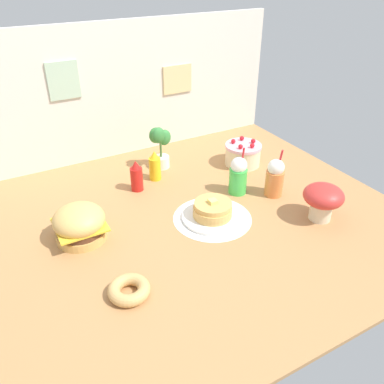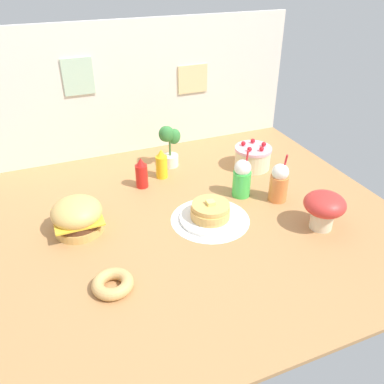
{
  "view_description": "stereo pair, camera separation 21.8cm",
  "coord_description": "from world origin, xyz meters",
  "px_view_note": "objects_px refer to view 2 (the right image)",
  "views": [
    {
      "loc": [
        -0.85,
        -1.55,
        1.25
      ],
      "look_at": [
        0.05,
        0.09,
        0.11
      ],
      "focal_mm": 37.15,
      "sensor_mm": 36.0,
      "label": 1
    },
    {
      "loc": [
        -0.66,
        -1.64,
        1.25
      ],
      "look_at": [
        0.05,
        0.09,
        0.11
      ],
      "focal_mm": 37.15,
      "sensor_mm": 36.0,
      "label": 2
    }
  ],
  "objects_px": {
    "orange_float_cup": "(279,183)",
    "potted_plant": "(169,144)",
    "layer_cake": "(253,157)",
    "ketchup_bottle": "(142,174)",
    "burger": "(77,216)",
    "pancake_stack": "(210,213)",
    "cream_soda_cup": "(242,178)",
    "mustard_bottle": "(162,164)",
    "donut_pink_glaze": "(113,283)",
    "mushroom_stool": "(324,207)"
  },
  "relations": [
    {
      "from": "pancake_stack",
      "to": "mushroom_stool",
      "type": "bearing_deg",
      "value": -29.06
    },
    {
      "from": "ketchup_bottle",
      "to": "mustard_bottle",
      "type": "distance_m",
      "value": 0.17
    },
    {
      "from": "mustard_bottle",
      "to": "mushroom_stool",
      "type": "bearing_deg",
      "value": -54.32
    },
    {
      "from": "burger",
      "to": "potted_plant",
      "type": "distance_m",
      "value": 0.85
    },
    {
      "from": "donut_pink_glaze",
      "to": "burger",
      "type": "bearing_deg",
      "value": 98.07
    },
    {
      "from": "mustard_bottle",
      "to": "orange_float_cup",
      "type": "relative_size",
      "value": 0.67
    },
    {
      "from": "layer_cake",
      "to": "orange_float_cup",
      "type": "xyz_separation_m",
      "value": [
        -0.07,
        -0.41,
        0.04
      ]
    },
    {
      "from": "mustard_bottle",
      "to": "donut_pink_glaze",
      "type": "height_order",
      "value": "mustard_bottle"
    },
    {
      "from": "pancake_stack",
      "to": "mustard_bottle",
      "type": "xyz_separation_m",
      "value": [
        -0.09,
        0.55,
        0.05
      ]
    },
    {
      "from": "layer_cake",
      "to": "mustard_bottle",
      "type": "height_order",
      "value": "mustard_bottle"
    },
    {
      "from": "burger",
      "to": "ketchup_bottle",
      "type": "xyz_separation_m",
      "value": [
        0.43,
        0.31,
        0.0
      ]
    },
    {
      "from": "layer_cake",
      "to": "orange_float_cup",
      "type": "bearing_deg",
      "value": -99.18
    },
    {
      "from": "layer_cake",
      "to": "burger",
      "type": "bearing_deg",
      "value": -166.95
    },
    {
      "from": "burger",
      "to": "ketchup_bottle",
      "type": "bearing_deg",
      "value": 35.65
    },
    {
      "from": "layer_cake",
      "to": "orange_float_cup",
      "type": "distance_m",
      "value": 0.42
    },
    {
      "from": "burger",
      "to": "layer_cake",
      "type": "xyz_separation_m",
      "value": [
        1.18,
        0.27,
        -0.01
      ]
    },
    {
      "from": "cream_soda_cup",
      "to": "pancake_stack",
      "type": "bearing_deg",
      "value": -149.48
    },
    {
      "from": "pancake_stack",
      "to": "orange_float_cup",
      "type": "relative_size",
      "value": 1.13
    },
    {
      "from": "orange_float_cup",
      "to": "potted_plant",
      "type": "height_order",
      "value": "potted_plant"
    },
    {
      "from": "burger",
      "to": "pancake_stack",
      "type": "height_order",
      "value": "burger"
    },
    {
      "from": "pancake_stack",
      "to": "potted_plant",
      "type": "bearing_deg",
      "value": 88.96
    },
    {
      "from": "orange_float_cup",
      "to": "donut_pink_glaze",
      "type": "relative_size",
      "value": 1.61
    },
    {
      "from": "potted_plant",
      "to": "mushroom_stool",
      "type": "xyz_separation_m",
      "value": [
        0.5,
        -0.96,
        -0.03
      ]
    },
    {
      "from": "layer_cake",
      "to": "ketchup_bottle",
      "type": "distance_m",
      "value": 0.75
    },
    {
      "from": "donut_pink_glaze",
      "to": "cream_soda_cup",
      "type": "bearing_deg",
      "value": 28.22
    },
    {
      "from": "burger",
      "to": "mustard_bottle",
      "type": "height_order",
      "value": "mustard_bottle"
    },
    {
      "from": "mustard_bottle",
      "to": "mushroom_stool",
      "type": "height_order",
      "value": "mushroom_stool"
    },
    {
      "from": "mushroom_stool",
      "to": "orange_float_cup",
      "type": "bearing_deg",
      "value": 100.94
    },
    {
      "from": "orange_float_cup",
      "to": "mushroom_stool",
      "type": "relative_size",
      "value": 1.36
    },
    {
      "from": "mustard_bottle",
      "to": "burger",
      "type": "bearing_deg",
      "value": -147.08
    },
    {
      "from": "burger",
      "to": "potted_plant",
      "type": "bearing_deg",
      "value": 36.66
    },
    {
      "from": "ketchup_bottle",
      "to": "donut_pink_glaze",
      "type": "relative_size",
      "value": 1.08
    },
    {
      "from": "orange_float_cup",
      "to": "mushroom_stool",
      "type": "height_order",
      "value": "orange_float_cup"
    },
    {
      "from": "layer_cake",
      "to": "potted_plant",
      "type": "bearing_deg",
      "value": 155.06
    },
    {
      "from": "donut_pink_glaze",
      "to": "mushroom_stool",
      "type": "distance_m",
      "value": 1.11
    },
    {
      "from": "orange_float_cup",
      "to": "donut_pink_glaze",
      "type": "distance_m",
      "value": 1.11
    },
    {
      "from": "pancake_stack",
      "to": "cream_soda_cup",
      "type": "distance_m",
      "value": 0.33
    },
    {
      "from": "potted_plant",
      "to": "pancake_stack",
      "type": "bearing_deg",
      "value": -91.04
    },
    {
      "from": "orange_float_cup",
      "to": "potted_plant",
      "type": "bearing_deg",
      "value": 124.01
    },
    {
      "from": "burger",
      "to": "cream_soda_cup",
      "type": "relative_size",
      "value": 0.88
    },
    {
      "from": "pancake_stack",
      "to": "cream_soda_cup",
      "type": "relative_size",
      "value": 1.13
    },
    {
      "from": "potted_plant",
      "to": "mushroom_stool",
      "type": "height_order",
      "value": "potted_plant"
    },
    {
      "from": "cream_soda_cup",
      "to": "potted_plant",
      "type": "height_order",
      "value": "potted_plant"
    },
    {
      "from": "ketchup_bottle",
      "to": "mushroom_stool",
      "type": "height_order",
      "value": "mushroom_stool"
    },
    {
      "from": "mushroom_stool",
      "to": "ketchup_bottle",
      "type": "bearing_deg",
      "value": 134.41
    },
    {
      "from": "layer_cake",
      "to": "cream_soda_cup",
      "type": "xyz_separation_m",
      "value": [
        -0.24,
        -0.29,
        0.04
      ]
    },
    {
      "from": "pancake_stack",
      "to": "donut_pink_glaze",
      "type": "height_order",
      "value": "pancake_stack"
    },
    {
      "from": "ketchup_bottle",
      "to": "potted_plant",
      "type": "distance_m",
      "value": 0.33
    },
    {
      "from": "burger",
      "to": "mustard_bottle",
      "type": "bearing_deg",
      "value": 32.92
    },
    {
      "from": "pancake_stack",
      "to": "potted_plant",
      "type": "distance_m",
      "value": 0.69
    }
  ]
}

